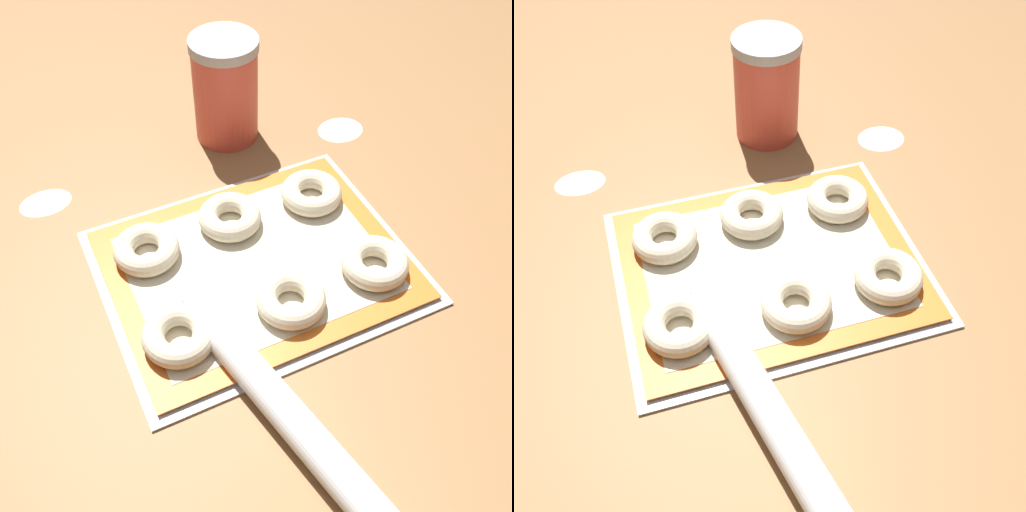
# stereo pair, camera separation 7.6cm
# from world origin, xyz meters

# --- Properties ---
(ground_plane) EXTENTS (2.80, 2.80, 0.00)m
(ground_plane) POSITION_xyz_m (0.00, 0.00, 0.00)
(ground_plane) COLOR olive
(baking_tray) EXTENTS (0.42, 0.33, 0.01)m
(baking_tray) POSITION_xyz_m (-0.02, -0.01, 0.00)
(baking_tray) COLOR silver
(baking_tray) RESTS_ON ground_plane
(baking_mat) EXTENTS (0.39, 0.31, 0.00)m
(baking_mat) POSITION_xyz_m (-0.02, -0.01, 0.01)
(baking_mat) COLOR orange
(baking_mat) RESTS_ON baking_tray
(bagel_front_left) EXTENTS (0.09, 0.09, 0.03)m
(bagel_front_left) POSITION_xyz_m (-0.16, -0.08, 0.03)
(bagel_front_left) COLOR beige
(bagel_front_left) RESTS_ON baking_mat
(bagel_front_center) EXTENTS (0.09, 0.09, 0.03)m
(bagel_front_center) POSITION_xyz_m (-0.01, -0.09, 0.03)
(bagel_front_center) COLOR beige
(bagel_front_center) RESTS_ON baking_mat
(bagel_front_right) EXTENTS (0.09, 0.09, 0.03)m
(bagel_front_right) POSITION_xyz_m (0.12, -0.08, 0.03)
(bagel_front_right) COLOR beige
(bagel_front_right) RESTS_ON baking_mat
(bagel_back_left) EXTENTS (0.09, 0.09, 0.03)m
(bagel_back_left) POSITION_xyz_m (-0.15, 0.07, 0.03)
(bagel_back_left) COLOR beige
(bagel_back_left) RESTS_ON baking_mat
(bagel_back_center) EXTENTS (0.09, 0.09, 0.03)m
(bagel_back_center) POSITION_xyz_m (-0.02, 0.08, 0.03)
(bagel_back_center) COLOR beige
(bagel_back_center) RESTS_ON baking_mat
(bagel_back_right) EXTENTS (0.09, 0.09, 0.03)m
(bagel_back_right) POSITION_xyz_m (0.11, 0.07, 0.03)
(bagel_back_right) COLOR beige
(bagel_back_right) RESTS_ON baking_mat
(flour_canister) EXTENTS (0.11, 0.11, 0.17)m
(flour_canister) POSITION_xyz_m (0.07, 0.29, 0.09)
(flour_canister) COLOR #DB4C3D
(flour_canister) RESTS_ON ground_plane
(rolling_pin) EXTENTS (0.12, 0.46, 0.04)m
(rolling_pin) POSITION_xyz_m (-0.08, -0.26, 0.02)
(rolling_pin) COLOR silver
(rolling_pin) RESTS_ON ground_plane
(flour_patch_near) EXTENTS (0.08, 0.06, 0.00)m
(flour_patch_near) POSITION_xyz_m (-0.25, 0.25, 0.00)
(flour_patch_near) COLOR white
(flour_patch_near) RESTS_ON ground_plane
(flour_patch_far) EXTENTS (0.08, 0.07, 0.00)m
(flour_patch_far) POSITION_xyz_m (0.25, 0.21, 0.00)
(flour_patch_far) COLOR white
(flour_patch_far) RESTS_ON ground_plane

